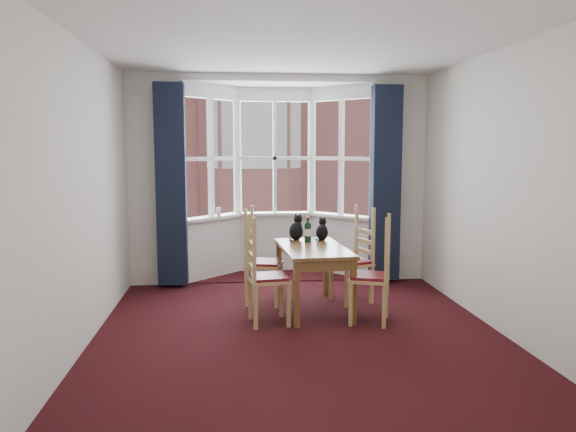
{
  "coord_description": "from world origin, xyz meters",
  "views": [
    {
      "loc": [
        -0.65,
        -5.3,
        1.83
      ],
      "look_at": [
        -0.0,
        1.05,
        1.05
      ],
      "focal_mm": 35.0,
      "sensor_mm": 36.0,
      "label": 1
    }
  ],
  "objects": [
    {
      "name": "floor",
      "position": [
        0.0,
        0.0,
        0.0
      ],
      "size": [
        4.5,
        4.5,
        0.0
      ],
      "primitive_type": "plane",
      "color": "black",
      "rests_on": "ground"
    },
    {
      "name": "chair_left_far",
      "position": [
        -0.36,
        1.17,
        0.47
      ],
      "size": [
        0.49,
        0.5,
        0.92
      ],
      "color": "tan",
      "rests_on": "floor"
    },
    {
      "name": "chair_right_near",
      "position": [
        0.87,
        0.3,
        0.47
      ],
      "size": [
        0.52,
        0.53,
        0.92
      ],
      "color": "tan",
      "rests_on": "floor"
    },
    {
      "name": "candle_tall",
      "position": [
        -0.83,
        2.6,
        0.93
      ],
      "size": [
        0.06,
        0.06,
        0.12
      ],
      "primitive_type": "cylinder",
      "color": "white",
      "rests_on": "bay_window"
    },
    {
      "name": "chair_left_near",
      "position": [
        -0.36,
        0.39,
        0.47
      ],
      "size": [
        0.45,
        0.46,
        0.92
      ],
      "color": "tan",
      "rests_on": "floor"
    },
    {
      "name": "wall_left",
      "position": [
        -2.0,
        0.0,
        1.4
      ],
      "size": [
        0.0,
        4.5,
        4.5
      ],
      "primitive_type": "plane",
      "rotation": [
        1.57,
        0.0,
        1.57
      ],
      "color": "silver",
      "rests_on": "floor"
    },
    {
      "name": "cat_right",
      "position": [
        0.43,
        1.28,
        0.83
      ],
      "size": [
        0.19,
        0.23,
        0.28
      ],
      "color": "black",
      "rests_on": "dining_table"
    },
    {
      "name": "dining_table",
      "position": [
        0.26,
        0.84,
        0.63
      ],
      "size": [
        0.78,
        1.34,
        0.73
      ],
      "color": "brown",
      "rests_on": "floor"
    },
    {
      "name": "wine_bottle",
      "position": [
        0.24,
        1.15,
        0.86
      ],
      "size": [
        0.08,
        0.08,
        0.31
      ],
      "color": "black",
      "rests_on": "dining_table"
    },
    {
      "name": "curtain_right",
      "position": [
        1.42,
        2.07,
        1.35
      ],
      "size": [
        0.38,
        0.22,
        2.6
      ],
      "primitive_type": "cube",
      "color": "#161D31",
      "rests_on": "floor"
    },
    {
      "name": "wall_near",
      "position": [
        0.0,
        -2.25,
        1.4
      ],
      "size": [
        4.0,
        0.0,
        4.0
      ],
      "primitive_type": "plane",
      "rotation": [
        -1.57,
        0.0,
        0.0
      ],
      "color": "silver",
      "rests_on": "floor"
    },
    {
      "name": "curtain_left",
      "position": [
        -1.42,
        2.07,
        1.35
      ],
      "size": [
        0.38,
        0.22,
        2.6
      ],
      "primitive_type": "cube",
      "color": "#161D31",
      "rests_on": "floor"
    },
    {
      "name": "wall_right",
      "position": [
        2.0,
        0.0,
        1.4
      ],
      "size": [
        0.0,
        4.5,
        4.5
      ],
      "primitive_type": "plane",
      "rotation": [
        1.57,
        0.0,
        -1.57
      ],
      "color": "silver",
      "rests_on": "floor"
    },
    {
      "name": "street",
      "position": [
        0.0,
        32.25,
        -6.0
      ],
      "size": [
        80.0,
        80.0,
        0.0
      ],
      "primitive_type": "plane",
      "color": "#333335",
      "rests_on": "ground"
    },
    {
      "name": "bay_window",
      "position": [
        0.0,
        2.75,
        1.4
      ],
      "size": [
        2.76,
        0.94,
        2.8
      ],
      "color": "white",
      "rests_on": "floor"
    },
    {
      "name": "wall_back_pier_right",
      "position": [
        1.65,
        2.25,
        1.4
      ],
      "size": [
        0.7,
        0.12,
        2.8
      ],
      "primitive_type": "cube",
      "color": "silver",
      "rests_on": "floor"
    },
    {
      "name": "ceiling",
      "position": [
        0.0,
        0.0,
        2.8
      ],
      "size": [
        4.5,
        4.5,
        0.0
      ],
      "primitive_type": "plane",
      "rotation": [
        3.14,
        0.0,
        0.0
      ],
      "color": "white",
      "rests_on": "floor"
    },
    {
      "name": "cat_left",
      "position": [
        0.13,
        1.32,
        0.85
      ],
      "size": [
        0.24,
        0.27,
        0.32
      ],
      "color": "black",
      "rests_on": "dining_table"
    },
    {
      "name": "chair_right_far",
      "position": [
        0.84,
        1.15,
        0.47
      ],
      "size": [
        0.52,
        0.53,
        0.92
      ],
      "color": "tan",
      "rests_on": "floor"
    },
    {
      "name": "tenement_building",
      "position": [
        0.0,
        14.01,
        1.6
      ],
      "size": [
        18.4,
        7.8,
        15.2
      ],
      "color": "#AC6159",
      "rests_on": "street"
    },
    {
      "name": "wall_back_pier_left",
      "position": [
        -1.65,
        2.25,
        1.4
      ],
      "size": [
        0.7,
        0.12,
        2.8
      ],
      "primitive_type": "cube",
      "color": "silver",
      "rests_on": "floor"
    }
  ]
}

